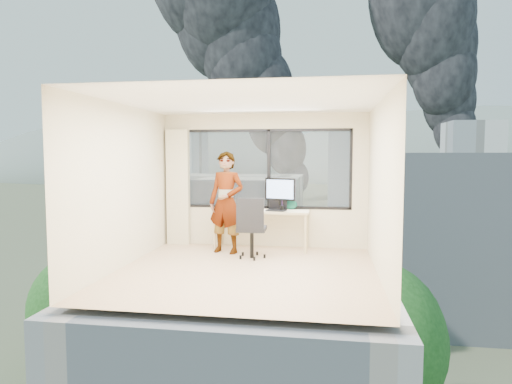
% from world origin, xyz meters
% --- Properties ---
extents(floor, '(4.00, 4.00, 0.01)m').
position_xyz_m(floor, '(0.00, 0.00, 0.00)').
color(floor, '#CEB286').
rests_on(floor, ground).
extents(ceiling, '(4.00, 4.00, 0.01)m').
position_xyz_m(ceiling, '(0.00, 0.00, 2.60)').
color(ceiling, white).
rests_on(ceiling, ground).
extents(wall_front, '(4.00, 0.01, 2.60)m').
position_xyz_m(wall_front, '(0.00, -2.00, 1.30)').
color(wall_front, beige).
rests_on(wall_front, ground).
extents(wall_left, '(0.01, 4.00, 2.60)m').
position_xyz_m(wall_left, '(-2.00, 0.00, 1.30)').
color(wall_left, beige).
rests_on(wall_left, ground).
extents(wall_right, '(0.01, 4.00, 2.60)m').
position_xyz_m(wall_right, '(2.00, 0.00, 1.30)').
color(wall_right, beige).
rests_on(wall_right, ground).
extents(window_wall, '(3.30, 0.16, 1.55)m').
position_xyz_m(window_wall, '(0.05, 2.00, 1.52)').
color(window_wall, black).
rests_on(window_wall, ground).
extents(curtain, '(0.45, 0.14, 2.30)m').
position_xyz_m(curtain, '(-1.72, 1.88, 1.15)').
color(curtain, '#F5EEBF').
rests_on(curtain, floor).
extents(desk, '(1.80, 0.60, 0.75)m').
position_xyz_m(desk, '(0.00, 1.66, 0.38)').
color(desk, '#C3B683').
rests_on(desk, floor).
extents(chair, '(0.58, 0.58, 1.09)m').
position_xyz_m(chair, '(-0.06, 0.90, 0.55)').
color(chair, black).
rests_on(chair, floor).
extents(person, '(0.77, 0.60, 1.86)m').
position_xyz_m(person, '(-0.59, 1.25, 0.93)').
color(person, '#2D2D33').
rests_on(person, floor).
extents(monitor, '(0.63, 0.33, 0.62)m').
position_xyz_m(monitor, '(0.35, 1.71, 1.06)').
color(monitor, black).
rests_on(monitor, desk).
extents(game_console, '(0.33, 0.29, 0.07)m').
position_xyz_m(game_console, '(-0.40, 1.87, 0.79)').
color(game_console, white).
rests_on(game_console, desk).
extents(laptop, '(0.41, 0.43, 0.23)m').
position_xyz_m(laptop, '(0.29, 1.60, 0.87)').
color(laptop, black).
rests_on(laptop, desk).
extents(cellphone, '(0.11, 0.05, 0.01)m').
position_xyz_m(cellphone, '(-0.06, 1.60, 0.76)').
color(cellphone, black).
rests_on(cellphone, desk).
extents(pen_cup, '(0.10, 0.10, 0.09)m').
position_xyz_m(pen_cup, '(0.39, 1.64, 0.80)').
color(pen_cup, black).
rests_on(pen_cup, desk).
extents(handbag, '(0.27, 0.18, 0.19)m').
position_xyz_m(handbag, '(0.54, 1.89, 0.85)').
color(handbag, '#0D5146').
rests_on(handbag, desk).
extents(exterior_ground, '(400.00, 400.00, 0.04)m').
position_xyz_m(exterior_ground, '(0.00, 120.00, -14.00)').
color(exterior_ground, '#515B3D').
rests_on(exterior_ground, ground).
extents(near_bldg_a, '(16.00, 12.00, 14.00)m').
position_xyz_m(near_bldg_a, '(-9.00, 30.00, -7.00)').
color(near_bldg_a, beige).
rests_on(near_bldg_a, exterior_ground).
extents(near_bldg_b, '(14.00, 13.00, 16.00)m').
position_xyz_m(near_bldg_b, '(12.00, 38.00, -6.00)').
color(near_bldg_b, white).
rests_on(near_bldg_b, exterior_ground).
extents(far_tower_a, '(14.00, 14.00, 28.00)m').
position_xyz_m(far_tower_a, '(-35.00, 95.00, 0.00)').
color(far_tower_a, silver).
rests_on(far_tower_a, exterior_ground).
extents(far_tower_b, '(13.00, 13.00, 30.00)m').
position_xyz_m(far_tower_b, '(8.00, 120.00, 1.00)').
color(far_tower_b, silver).
rests_on(far_tower_b, exterior_ground).
extents(far_tower_c, '(15.00, 15.00, 26.00)m').
position_xyz_m(far_tower_c, '(45.00, 140.00, -1.00)').
color(far_tower_c, silver).
rests_on(far_tower_c, exterior_ground).
extents(far_tower_d, '(16.00, 14.00, 22.00)m').
position_xyz_m(far_tower_d, '(-60.00, 150.00, -3.00)').
color(far_tower_d, silver).
rests_on(far_tower_d, exterior_ground).
extents(hill_a, '(288.00, 216.00, 90.00)m').
position_xyz_m(hill_a, '(-120.00, 320.00, -14.00)').
color(hill_a, slate).
rests_on(hill_a, exterior_ground).
extents(hill_b, '(300.00, 220.00, 96.00)m').
position_xyz_m(hill_b, '(100.00, 320.00, -14.00)').
color(hill_b, slate).
rests_on(hill_b, exterior_ground).
extents(tree_a, '(7.00, 7.00, 8.00)m').
position_xyz_m(tree_a, '(-16.00, 22.00, -10.00)').
color(tree_a, '#194517').
rests_on(tree_a, exterior_ground).
extents(tree_b, '(7.60, 7.60, 9.00)m').
position_xyz_m(tree_b, '(4.00, 18.00, -9.50)').
color(tree_b, '#194517').
rests_on(tree_b, exterior_ground).
extents(smoke_plume_a, '(40.00, 24.00, 90.00)m').
position_xyz_m(smoke_plume_a, '(-10.00, 150.00, 39.00)').
color(smoke_plume_a, black).
rests_on(smoke_plume_a, exterior_ground).
extents(smoke_plume_b, '(30.00, 18.00, 70.00)m').
position_xyz_m(smoke_plume_b, '(55.00, 170.00, 27.00)').
color(smoke_plume_b, black).
rests_on(smoke_plume_b, exterior_ground).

